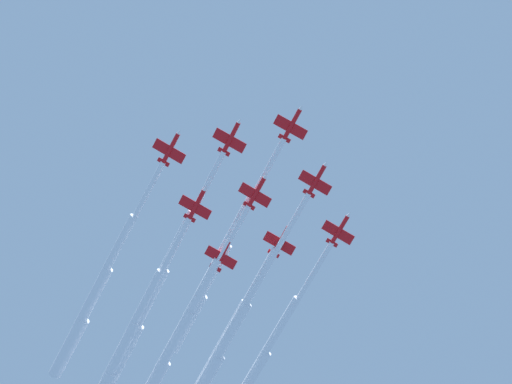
% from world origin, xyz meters
% --- Properties ---
extents(jet_lead, '(64.16, 44.39, 4.15)m').
position_xyz_m(jet_lead, '(21.84, -14.70, 160.81)').
color(jet_lead, red).
extents(jet_port_inner, '(68.85, 47.30, 4.28)m').
position_xyz_m(jet_port_inner, '(26.32, -31.76, 159.33)').
color(jet_port_inner, red).
extents(jet_starboard_inner, '(70.09, 49.35, 4.24)m').
position_xyz_m(jet_starboard_inner, '(40.18, -13.20, 159.51)').
color(jet_starboard_inner, red).
extents(jet_port_mid, '(67.04, 45.70, 4.25)m').
position_xyz_m(jet_port_mid, '(39.63, -25.96, 158.70)').
color(jet_port_mid, red).
extents(jet_port_outer, '(66.48, 44.59, 4.16)m').
position_xyz_m(jet_port_outer, '(52.31, -5.31, 160.48)').
color(jet_port_outer, red).
extents(jet_starboard_outer, '(62.81, 43.55, 4.19)m').
position_xyz_m(jet_starboard_outer, '(38.33, -39.75, 160.69)').
color(jet_starboard_outer, red).
extents(jet_trail_port, '(65.97, 45.84, 4.20)m').
position_xyz_m(jet_trail_port, '(53.43, -21.33, 158.04)').
color(jet_trail_port, red).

